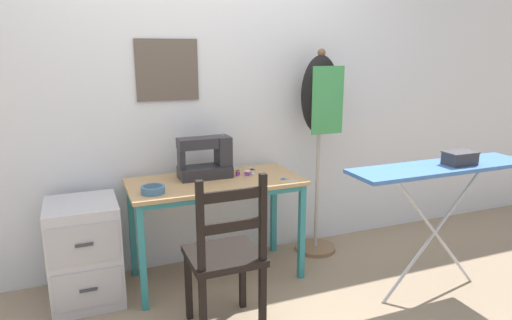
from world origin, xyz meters
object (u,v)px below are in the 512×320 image
object	(u,v)px
wooden_chair	(225,257)
storage_box	(460,158)
thread_spool_mid_table	(247,174)
filing_cabinet	(85,252)
ironing_board	(441,173)
fabric_bowl	(153,189)
thread_spool_near_machine	(238,173)
dress_form	(320,109)
scissors	(287,180)
sewing_machine	(207,159)
thread_spool_far_edge	(252,172)

from	to	relation	value
wooden_chair	storage_box	xyz separation A→B (m)	(1.50, -0.13, 0.46)
thread_spool_mid_table	storage_box	size ratio (longest dim) A/B	0.23
wooden_chair	filing_cabinet	xyz separation A→B (m)	(-0.72, 0.65, -0.12)
ironing_board	filing_cabinet	bearing A→B (deg)	160.23
thread_spool_mid_table	wooden_chair	xyz separation A→B (m)	(-0.37, -0.64, -0.28)
fabric_bowl	filing_cabinet	distance (m)	0.61
thread_spool_near_machine	storage_box	world-z (taller)	storage_box
wooden_chair	dress_form	world-z (taller)	dress_form
scissors	filing_cabinet	world-z (taller)	scissors
scissors	thread_spool_near_machine	xyz separation A→B (m)	(-0.27, 0.22, 0.02)
thread_spool_mid_table	wooden_chair	bearing A→B (deg)	-120.30
thread_spool_mid_table	ironing_board	world-z (taller)	ironing_board
sewing_machine	thread_spool_far_edge	world-z (taller)	sewing_machine
filing_cabinet	ironing_board	size ratio (longest dim) A/B	0.53
sewing_machine	filing_cabinet	xyz separation A→B (m)	(-0.83, -0.07, -0.52)
ironing_board	sewing_machine	bearing A→B (deg)	147.12
wooden_chair	ironing_board	world-z (taller)	wooden_chair
thread_spool_near_machine	storage_box	xyz separation A→B (m)	(1.19, -0.80, 0.18)
thread_spool_far_edge	ironing_board	bearing A→B (deg)	-38.82
thread_spool_near_machine	sewing_machine	bearing A→B (deg)	166.78
wooden_chair	scissors	bearing A→B (deg)	37.44
dress_form	storage_box	world-z (taller)	dress_form
thread_spool_near_machine	fabric_bowl	bearing A→B (deg)	-164.09
thread_spool_mid_table	filing_cabinet	size ratio (longest dim) A/B	0.07
filing_cabinet	storage_box	size ratio (longest dim) A/B	3.31
storage_box	fabric_bowl	bearing A→B (deg)	160.83
scissors	filing_cabinet	size ratio (longest dim) A/B	0.18
wooden_chair	ironing_board	size ratio (longest dim) A/B	0.77
sewing_machine	thread_spool_near_machine	bearing A→B (deg)	-13.22
filing_cabinet	storage_box	world-z (taller)	storage_box
sewing_machine	filing_cabinet	bearing A→B (deg)	-175.54
wooden_chair	storage_box	size ratio (longest dim) A/B	4.79
thread_spool_near_machine	wooden_chair	bearing A→B (deg)	-115.27
thread_spool_mid_table	thread_spool_far_edge	distance (m)	0.06
fabric_bowl	filing_cabinet	bearing A→B (deg)	159.43
fabric_bowl	dress_form	bearing A→B (deg)	11.31
filing_cabinet	thread_spool_mid_table	bearing A→B (deg)	-0.57
thread_spool_mid_table	filing_cabinet	distance (m)	1.17
scissors	wooden_chair	distance (m)	0.79
sewing_machine	ironing_board	size ratio (longest dim) A/B	0.30
fabric_bowl	thread_spool_mid_table	size ratio (longest dim) A/B	3.24
scissors	storage_box	size ratio (longest dim) A/B	0.60
wooden_chair	storage_box	world-z (taller)	storage_box
sewing_machine	storage_box	distance (m)	1.63
thread_spool_mid_table	filing_cabinet	xyz separation A→B (m)	(-1.09, 0.01, -0.40)
thread_spool_far_edge	filing_cabinet	distance (m)	1.21
scissors	wooden_chair	world-z (taller)	wooden_chair
thread_spool_mid_table	dress_form	size ratio (longest dim) A/B	0.03
thread_spool_near_machine	thread_spool_mid_table	world-z (taller)	same
thread_spool_near_machine	filing_cabinet	bearing A→B (deg)	-179.03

